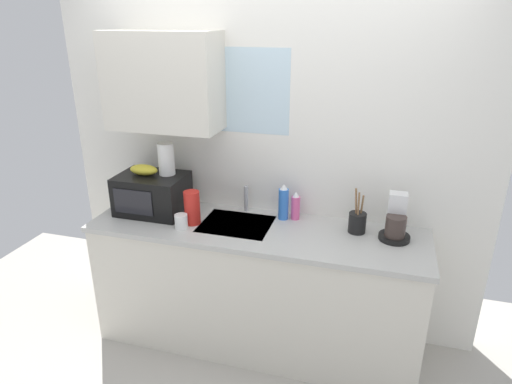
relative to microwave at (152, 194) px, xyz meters
name	(u,v)px	position (x,y,z in m)	size (l,w,h in m)	color
kitchen_wall_assembly	(253,148)	(0.65, 0.27, 0.31)	(2.96, 0.42, 2.50)	white
counter_unit	(256,285)	(0.76, -0.05, -0.58)	(2.19, 0.63, 0.90)	silver
sink_faucet	(246,199)	(0.62, 0.19, -0.04)	(0.03, 0.03, 0.19)	#B2B5BA
microwave	(152,194)	(0.00, 0.00, 0.00)	(0.46, 0.35, 0.27)	black
banana_bunch	(144,170)	(-0.05, 0.00, 0.17)	(0.20, 0.11, 0.07)	gold
paper_towel_roll	(166,159)	(0.10, 0.05, 0.24)	(0.11, 0.11, 0.22)	white
coffee_maker	(396,222)	(1.62, 0.06, -0.03)	(0.19, 0.21, 0.28)	black
dish_soap_bottle_blue	(283,203)	(0.90, 0.14, -0.02)	(0.07, 0.07, 0.25)	blue
dish_soap_bottle_pink	(296,206)	(0.98, 0.16, -0.04)	(0.06, 0.06, 0.20)	#E55999
cereal_canister	(192,208)	(0.34, -0.10, -0.02)	(0.10, 0.10, 0.22)	red
mug_white	(181,221)	(0.30, -0.19, -0.09)	(0.08, 0.08, 0.10)	white
utensil_crock	(357,222)	(1.39, 0.07, -0.06)	(0.11, 0.11, 0.29)	black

